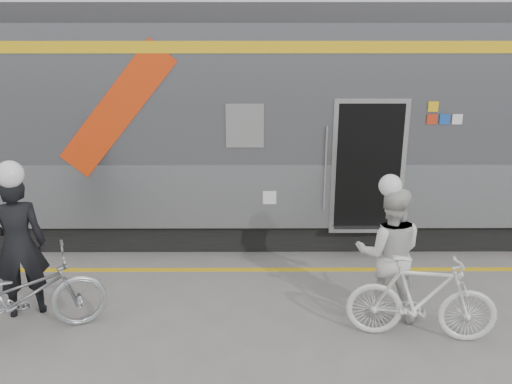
{
  "coord_description": "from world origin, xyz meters",
  "views": [
    {
      "loc": [
        0.05,
        -5.76,
        3.89
      ],
      "look_at": [
        0.08,
        1.6,
        1.5
      ],
      "focal_mm": 38.0,
      "sensor_mm": 36.0,
      "label": 1
    }
  ],
  "objects_px": {
    "man": "(18,246)",
    "bicycle_left": "(20,296)",
    "woman": "(389,253)",
    "bicycle_right": "(421,298)"
  },
  "relations": [
    {
      "from": "bicycle_left",
      "to": "bicycle_right",
      "type": "height_order",
      "value": "bicycle_right"
    },
    {
      "from": "woman",
      "to": "bicycle_left",
      "type": "bearing_deg",
      "value": 14.48
    },
    {
      "from": "man",
      "to": "bicycle_left",
      "type": "relative_size",
      "value": 0.95
    },
    {
      "from": "man",
      "to": "bicycle_left",
      "type": "bearing_deg",
      "value": 87.98
    },
    {
      "from": "bicycle_left",
      "to": "woman",
      "type": "height_order",
      "value": "woman"
    },
    {
      "from": "woman",
      "to": "bicycle_right",
      "type": "distance_m",
      "value": 0.72
    },
    {
      "from": "woman",
      "to": "bicycle_right",
      "type": "bearing_deg",
      "value": 127.43
    },
    {
      "from": "bicycle_left",
      "to": "man",
      "type": "bearing_deg",
      "value": -2.02
    },
    {
      "from": "man",
      "to": "bicycle_left",
      "type": "distance_m",
      "value": 0.74
    },
    {
      "from": "bicycle_left",
      "to": "woman",
      "type": "distance_m",
      "value": 4.75
    }
  ]
}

